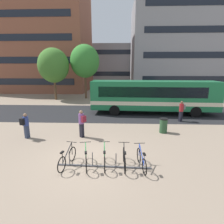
{
  "coord_description": "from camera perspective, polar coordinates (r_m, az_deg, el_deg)",
  "views": [
    {
      "loc": [
        1.44,
        -7.9,
        4.34
      ],
      "look_at": [
        0.95,
        4.06,
        1.44
      ],
      "focal_mm": 28.71,
      "sensor_mm": 36.0,
      "label": 1
    }
  ],
  "objects": [
    {
      "name": "ground",
      "position": [
        9.13,
        -7.28,
        -14.9
      ],
      "size": [
        200.0,
        200.0,
        0.0
      ],
      "primitive_type": "plane",
      "color": "gray"
    },
    {
      "name": "bus_lane_asphalt",
      "position": [
        18.13,
        -2.29,
        -0.25
      ],
      "size": [
        80.0,
        7.2,
        0.01
      ],
      "primitive_type": "cube",
      "color": "#232326",
      "rests_on": "ground"
    },
    {
      "name": "city_bus",
      "position": [
        18.05,
        13.2,
        5.07
      ],
      "size": [
        12.12,
        3.1,
        3.2
      ],
      "rotation": [
        0.0,
        0.0,
        -0.04
      ],
      "color": "#196B3D",
      "rests_on": "ground"
    },
    {
      "name": "bike_rack",
      "position": [
        8.46,
        -2.49,
        -16.59
      ],
      "size": [
        4.26,
        0.24,
        0.7
      ],
      "rotation": [
        0.0,
        0.0,
        -0.04
      ],
      "color": "#47474C",
      "rests_on": "ground"
    },
    {
      "name": "parked_bicycle_black_0",
      "position": [
        8.62,
        -14.04,
        -14.14
      ],
      "size": [
        0.55,
        1.7,
        0.99
      ],
      "rotation": [
        0.0,
        0.0,
        1.37
      ],
      "color": "black",
      "rests_on": "ground"
    },
    {
      "name": "parked_bicycle_green_1",
      "position": [
        8.44,
        -8.26,
        -14.49
      ],
      "size": [
        0.54,
        1.7,
        0.99
      ],
      "rotation": [
        0.0,
        0.0,
        1.77
      ],
      "color": "black",
      "rests_on": "ground"
    },
    {
      "name": "parked_bicycle_green_2",
      "position": [
        8.4,
        -2.4,
        -14.49
      ],
      "size": [
        0.52,
        1.72,
        0.99
      ],
      "rotation": [
        0.0,
        0.0,
        1.66
      ],
      "color": "black",
      "rests_on": "ground"
    },
    {
      "name": "parked_bicycle_black_3",
      "position": [
        8.35,
        3.93,
        -14.69
      ],
      "size": [
        0.52,
        1.72,
        0.99
      ],
      "rotation": [
        0.0,
        0.0,
        1.6
      ],
      "color": "black",
      "rests_on": "ground"
    },
    {
      "name": "parked_bicycle_blue_4",
      "position": [
        8.35,
        9.37,
        -14.88
      ],
      "size": [
        0.52,
        1.72,
        0.99
      ],
      "rotation": [
        0.0,
        0.0,
        1.69
      ],
      "color": "black",
      "rests_on": "ground"
    },
    {
      "name": "commuter_grey_pack_0",
      "position": [
        16.04,
        21.24,
        0.66
      ],
      "size": [
        0.6,
        0.54,
        1.74
      ],
      "rotation": [
        0.0,
        0.0,
        3.72
      ],
      "color": "black",
      "rests_on": "ground"
    },
    {
      "name": "commuter_maroon_pack_1",
      "position": [
        11.62,
        -9.62,
        -3.14
      ],
      "size": [
        0.59,
        0.58,
        1.79
      ],
      "rotation": [
        0.0,
        0.0,
        2.4
      ],
      "color": "black",
      "rests_on": "ground"
    },
    {
      "name": "commuter_black_pack_2",
      "position": [
        12.56,
        -25.83,
        -3.5
      ],
      "size": [
        0.5,
        0.6,
        1.63
      ],
      "rotation": [
        0.0,
        0.0,
        1.13
      ],
      "color": "#2D3851",
      "rests_on": "ground"
    },
    {
      "name": "trash_bin",
      "position": [
        12.94,
        16.06,
        -4.13
      ],
      "size": [
        0.55,
        0.55,
        1.03
      ],
      "color": "#284C2D",
      "rests_on": "ground"
    },
    {
      "name": "street_tree_0",
      "position": [
        27.17,
        -8.64,
        15.65
      ],
      "size": [
        4.19,
        4.19,
        7.76
      ],
      "color": "brown",
      "rests_on": "ground"
    },
    {
      "name": "street_tree_1",
      "position": [
        26.84,
        -18.12,
        13.89
      ],
      "size": [
        4.22,
        4.22,
        7.15
      ],
      "color": "brown",
      "rests_on": "ground"
    },
    {
      "name": "building_left_wing",
      "position": [
        41.85,
        -24.72,
        21.34
      ],
      "size": [
        22.87,
        12.89,
        21.64
      ],
      "color": "brown",
      "rests_on": "ground"
    },
    {
      "name": "building_right_wing",
      "position": [
        42.39,
        25.72,
        17.78
      ],
      "size": [
        26.66,
        11.29,
        16.75
      ],
      "color": "gray",
      "rests_on": "ground"
    },
    {
      "name": "building_centre_block",
      "position": [
        52.24,
        -3.2,
        14.53
      ],
      "size": [
        18.83,
        12.15,
        10.42
      ],
      "color": "gray",
      "rests_on": "ground"
    }
  ]
}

